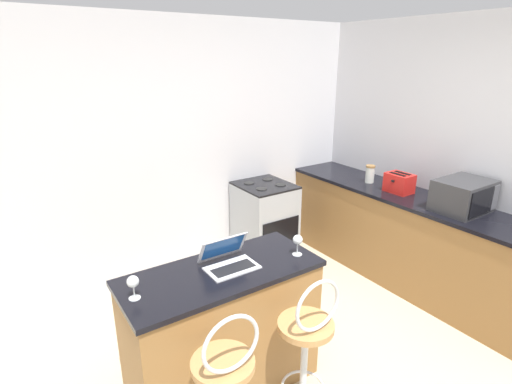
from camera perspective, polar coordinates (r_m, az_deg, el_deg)
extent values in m
cube|color=silver|center=(4.10, -10.17, 5.46)|extent=(12.00, 0.06, 2.60)
cube|color=olive|center=(2.88, -4.66, -19.44)|extent=(1.27, 0.53, 0.90)
cube|color=black|center=(2.62, -4.94, -11.42)|extent=(1.30, 0.56, 0.03)
cube|color=olive|center=(4.39, 20.42, -6.39)|extent=(0.59, 2.81, 0.90)
cube|color=black|center=(4.22, 21.14, -0.65)|extent=(0.62, 2.84, 0.03)
cylinder|color=#B7844C|center=(2.27, -4.75, -23.30)|extent=(0.34, 0.34, 0.04)
torus|color=silver|center=(2.08, -3.55, -20.88)|extent=(0.32, 0.02, 0.32)
cylinder|color=silver|center=(2.75, 6.79, -24.31)|extent=(0.04, 0.04, 0.69)
cylinder|color=#B7844C|center=(2.52, 7.12, -18.40)|extent=(0.34, 0.34, 0.04)
torus|color=silver|center=(2.35, 8.85, -15.77)|extent=(0.32, 0.02, 0.32)
cube|color=silver|center=(2.62, -3.44, -10.78)|extent=(0.33, 0.21, 0.01)
cube|color=black|center=(2.61, -3.27, -10.79)|extent=(0.28, 0.11, 0.00)
cube|color=silver|center=(2.66, -4.78, -7.88)|extent=(0.33, 0.10, 0.17)
cube|color=#19478C|center=(2.66, -4.72, -7.87)|extent=(0.29, 0.08, 0.15)
cube|color=#2D2D30|center=(3.94, 27.47, -0.45)|extent=(0.49, 0.36, 0.28)
cube|color=black|center=(3.83, 29.53, -1.33)|extent=(0.34, 0.01, 0.22)
cube|color=#4C4C51|center=(4.02, 30.97, -0.70)|extent=(0.10, 0.01, 0.22)
cube|color=red|center=(4.24, 19.78, 1.22)|extent=(0.19, 0.25, 0.19)
cube|color=black|center=(4.18, 19.61, 2.41)|extent=(0.04, 0.18, 0.00)
cube|color=black|center=(4.24, 20.23, 2.56)|extent=(0.04, 0.18, 0.00)
cube|color=black|center=(4.15, 18.96, 1.49)|extent=(0.02, 0.02, 0.02)
cube|color=#9EA3A8|center=(4.43, 1.21, -4.76)|extent=(0.54, 0.59, 0.91)
cube|color=black|center=(4.22, 3.57, -6.57)|extent=(0.46, 0.01, 0.41)
cube|color=black|center=(4.27, 1.25, 0.98)|extent=(0.54, 0.59, 0.02)
cylinder|color=black|center=(4.10, 0.81, 0.45)|extent=(0.11, 0.11, 0.01)
cylinder|color=black|center=(4.24, 3.52, 1.03)|extent=(0.11, 0.11, 0.01)
cylinder|color=black|center=(4.29, -0.99, 1.28)|extent=(0.11, 0.11, 0.01)
cylinder|color=black|center=(4.42, 1.66, 1.81)|extent=(0.11, 0.11, 0.01)
cylinder|color=silver|center=(2.43, -16.93, -14.29)|extent=(0.07, 0.07, 0.00)
cylinder|color=silver|center=(2.41, -17.03, -13.49)|extent=(0.01, 0.01, 0.07)
sphere|color=silver|center=(2.38, -17.18, -12.13)|extent=(0.07, 0.07, 0.07)
cylinder|color=silver|center=(2.80, 5.90, -8.84)|extent=(0.07, 0.07, 0.00)
cylinder|color=silver|center=(2.78, 5.93, -8.07)|extent=(0.01, 0.01, 0.08)
sphere|color=silver|center=(2.75, 5.98, -6.79)|extent=(0.07, 0.07, 0.07)
cylinder|color=silver|center=(4.48, 15.96, 2.38)|extent=(0.09, 0.09, 0.17)
cylinder|color=olive|center=(4.45, 16.07, 3.54)|extent=(0.10, 0.10, 0.02)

